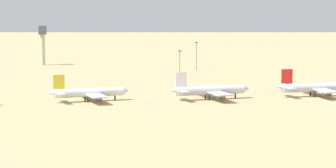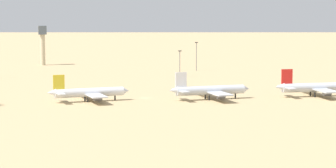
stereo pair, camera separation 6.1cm
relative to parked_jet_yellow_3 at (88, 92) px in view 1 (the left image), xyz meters
name	(u,v)px [view 1 (the left image)]	position (x,y,z in m)	size (l,w,h in m)	color
ground	(144,98)	(24.53, 6.33, -3.76)	(4000.00, 4000.00, 0.00)	tan
ridge_center	(136,2)	(193.50, 1010.00, 34.92)	(331.51, 213.93, 77.36)	slate
ridge_east	(316,1)	(525.57, 994.95, 37.05)	(303.39, 286.99, 81.64)	#81655D
parked_jet_yellow_3	(88,92)	(0.00, 0.00, 0.00)	(34.74, 29.52, 11.48)	silver
parked_jet_white_4	(210,90)	(50.45, -4.40, 0.15)	(36.15, 30.60, 11.94)	silver
parked_jet_red_5	(315,87)	(97.76, -4.24, 0.23)	(36.86, 30.86, 12.20)	silver
control_tower	(42,41)	(-9.43, 184.60, 11.57)	(5.20, 5.20, 25.41)	#C6B793
light_pole_mid	(180,61)	(60.08, 92.74, 4.60)	(1.80, 0.50, 14.35)	#59595E
light_pole_east	(196,54)	(77.80, 125.58, 5.98)	(1.80, 0.50, 17.03)	#59595E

